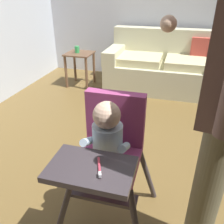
{
  "coord_description": "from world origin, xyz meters",
  "views": [
    {
      "loc": [
        0.15,
        -1.75,
        1.43
      ],
      "look_at": [
        -0.21,
        -0.48,
        0.74
      ],
      "focal_mm": 38.49,
      "sensor_mm": 36.0,
      "label": 1
    }
  ],
  "objects": [
    {
      "name": "sippy_cup",
      "position": [
        -1.38,
        1.67,
        0.57
      ],
      "size": [
        0.07,
        0.07,
        0.1
      ],
      "primitive_type": "cylinder",
      "color": "green",
      "rests_on": "side_table"
    },
    {
      "name": "couch",
      "position": [
        -0.07,
        1.92,
        0.33
      ],
      "size": [
        1.69,
        0.86,
        0.86
      ],
      "rotation": [
        0.0,
        0.0,
        -1.57
      ],
      "color": "beige",
      "rests_on": "ground"
    },
    {
      "name": "ground",
      "position": [
        0.0,
        0.0,
        -0.05
      ],
      "size": [
        5.91,
        6.42,
        0.1
      ],
      "primitive_type": "cube",
      "color": "brown"
    },
    {
      "name": "side_table",
      "position": [
        -1.35,
        1.67,
        0.38
      ],
      "size": [
        0.4,
        0.4,
        0.52
      ],
      "color": "brown",
      "rests_on": "ground"
    },
    {
      "name": "high_chair",
      "position": [
        -0.18,
        -0.66,
        0.62
      ],
      "size": [
        0.61,
        0.73,
        0.91
      ],
      "rotation": [
        0.0,
        0.0,
        -1.56
      ],
      "color": "#373035",
      "rests_on": "ground"
    }
  ]
}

